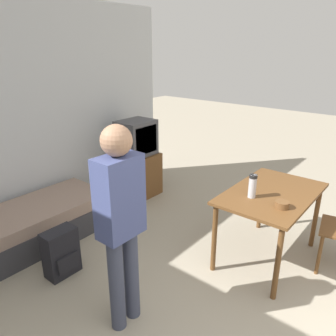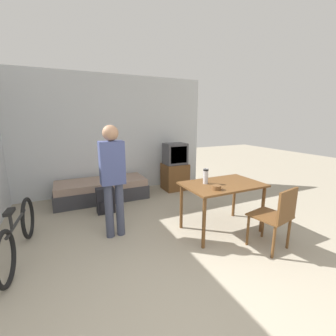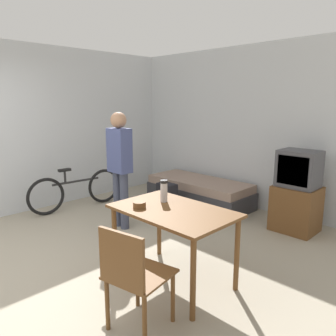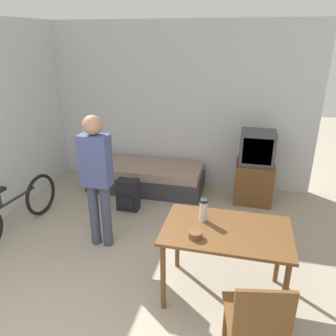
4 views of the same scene
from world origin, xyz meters
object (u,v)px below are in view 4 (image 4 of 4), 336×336
at_px(dining_table, 226,238).
at_px(wooden_chair, 258,319).
at_px(tv, 255,170).
at_px(person_standing, 97,174).
at_px(daybed, 146,177).
at_px(backpack, 128,195).
at_px(thermos_flask, 203,209).
at_px(bicycle, 14,211).
at_px(mate_bowl, 195,235).

distance_m(dining_table, wooden_chair, 0.83).
bearing_deg(tv, wooden_chair, -89.73).
relative_size(wooden_chair, person_standing, 0.53).
bearing_deg(daybed, backpack, -93.97).
bearing_deg(daybed, thermos_flask, -59.22).
xyz_separation_m(wooden_chair, bicycle, (-3.07, 1.26, -0.19)).
bearing_deg(dining_table, backpack, 136.87).
height_order(daybed, mate_bowl, mate_bowl).
height_order(daybed, backpack, backpack).
bearing_deg(person_standing, mate_bowl, -29.48).
bearing_deg(wooden_chair, dining_table, 111.59).
distance_m(daybed, backpack, 0.76).
height_order(dining_table, wooden_chair, wooden_chair).
bearing_deg(tv, person_standing, -138.01).
height_order(tv, backpack, tv).
bearing_deg(mate_bowl, daybed, 116.89).
height_order(wooden_chair, backpack, wooden_chair).
distance_m(bicycle, person_standing, 1.38).
relative_size(thermos_flask, mate_bowl, 1.82).
distance_m(dining_table, thermos_flask, 0.35).
distance_m(daybed, tv, 1.80).
relative_size(bicycle, backpack, 3.40).
bearing_deg(tv, bicycle, -151.30).
xyz_separation_m(wooden_chair, person_standing, (-1.85, 1.28, 0.46)).
xyz_separation_m(daybed, person_standing, (-0.07, -1.67, 0.75)).
distance_m(tv, dining_table, 2.20).
distance_m(wooden_chair, person_standing, 2.30).
height_order(wooden_chair, mate_bowl, wooden_chair).
xyz_separation_m(bicycle, backpack, (1.23, 0.93, -0.08)).
distance_m(wooden_chair, bicycle, 3.32).
distance_m(thermos_flask, mate_bowl, 0.33).
bearing_deg(person_standing, daybed, 87.70).
height_order(bicycle, mate_bowl, mate_bowl).
bearing_deg(daybed, bicycle, -127.24).
distance_m(wooden_chair, backpack, 2.87).
distance_m(dining_table, mate_bowl, 0.36).
xyz_separation_m(daybed, backpack, (-0.05, -0.76, 0.03)).
relative_size(mate_bowl, backpack, 0.26).
relative_size(tv, thermos_flask, 4.96).
relative_size(person_standing, backpack, 3.40).
bearing_deg(thermos_flask, wooden_chair, -58.10).
bearing_deg(mate_bowl, bicycle, 164.25).
distance_m(person_standing, thermos_flask, 1.38).
xyz_separation_m(dining_table, bicycle, (-2.77, 0.50, -0.35)).
xyz_separation_m(daybed, wooden_chair, (1.78, -2.95, 0.29)).
height_order(tv, wooden_chair, tv).
bearing_deg(bicycle, person_standing, 0.93).
bearing_deg(dining_table, person_standing, 161.32).
distance_m(tv, wooden_chair, 2.93).
bearing_deg(thermos_flask, tv, 75.74).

